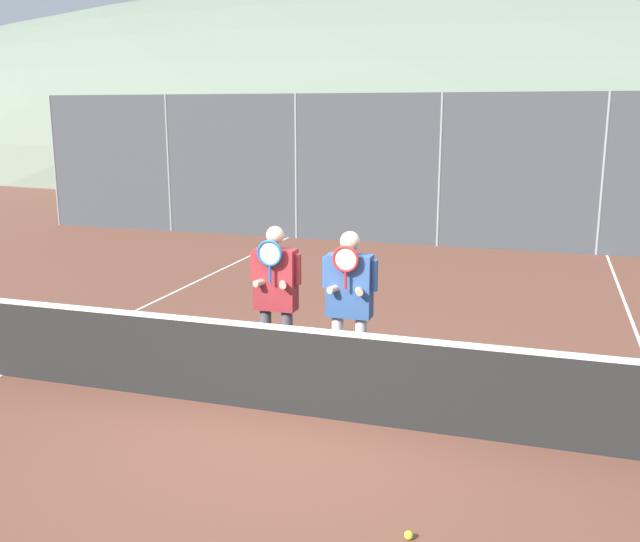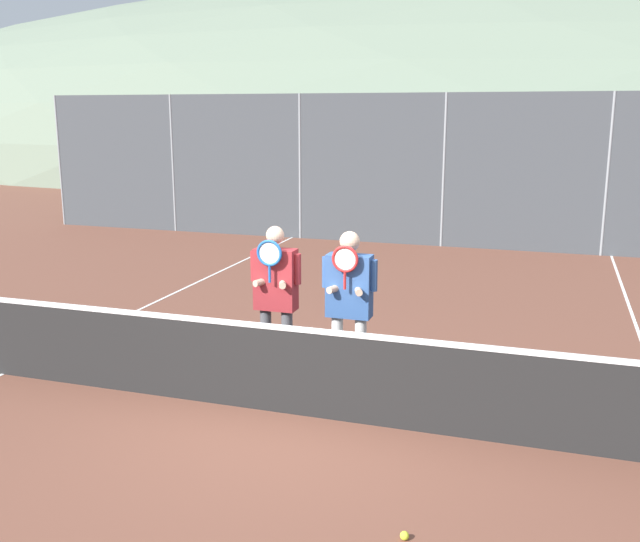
{
  "view_description": "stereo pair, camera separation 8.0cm",
  "coord_description": "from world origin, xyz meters",
  "views": [
    {
      "loc": [
        2.39,
        -6.59,
        3.13
      ],
      "look_at": [
        -0.05,
        1.06,
        1.32
      ],
      "focal_mm": 40.0,
      "sensor_mm": 36.0,
      "label": 1
    },
    {
      "loc": [
        2.46,
        -6.57,
        3.13
      ],
      "look_at": [
        -0.05,
        1.06,
        1.32
      ],
      "focal_mm": 40.0,
      "sensor_mm": 36.0,
      "label": 2
    }
  ],
  "objects": [
    {
      "name": "car_left_of_center",
      "position": [
        -0.69,
        13.16,
        0.87
      ],
      "size": [
        4.03,
        2.03,
        1.69
      ],
      "color": "#285638",
      "rests_on": "ground_plane"
    },
    {
      "name": "player_center_left",
      "position": [
        0.38,
        0.78,
        1.11
      ],
      "size": [
        0.63,
        0.34,
        1.85
      ],
      "color": "white",
      "rests_on": "ground_plane"
    },
    {
      "name": "clubhouse_building",
      "position": [
        1.17,
        17.81,
        1.67
      ],
      "size": [
        16.51,
        5.5,
        3.29
      ],
      "color": "beige",
      "rests_on": "ground_plane"
    },
    {
      "name": "hill_distant",
      "position": [
        0.0,
        52.16,
        0.0
      ],
      "size": [
        128.02,
        71.12,
        24.89
      ],
      "color": "slate",
      "rests_on": "ground_plane"
    },
    {
      "name": "player_leftmost",
      "position": [
        -0.49,
        0.79,
        1.11
      ],
      "size": [
        0.61,
        0.34,
        1.86
      ],
      "color": "#56565B",
      "rests_on": "ground_plane"
    },
    {
      "name": "fence_back",
      "position": [
        -0.0,
        10.09,
        1.77
      ],
      "size": [
        21.3,
        0.06,
        3.54
      ],
      "color": "gray",
      "rests_on": "ground_plane"
    },
    {
      "name": "court_line_left_sideline",
      "position": [
        -3.76,
        3.0,
        0.0
      ],
      "size": [
        0.05,
        16.0,
        0.01
      ],
      "primitive_type": "cube",
      "color": "white",
      "rests_on": "ground_plane"
    },
    {
      "name": "car_center",
      "position": [
        4.21,
        13.05,
        0.94
      ],
      "size": [
        4.05,
        1.98,
        1.86
      ],
      "color": "navy",
      "rests_on": "ground_plane"
    },
    {
      "name": "car_far_left",
      "position": [
        -5.81,
        13.33,
        0.94
      ],
      "size": [
        4.47,
        1.97,
        1.86
      ],
      "color": "slate",
      "rests_on": "ground_plane"
    },
    {
      "name": "tennis_net",
      "position": [
        0.0,
        0.0,
        0.5
      ],
      "size": [
        10.12,
        0.09,
        1.07
      ],
      "color": "gray",
      "rests_on": "ground_plane"
    },
    {
      "name": "tennis_ball_on_court",
      "position": [
        1.58,
        -1.86,
        0.03
      ],
      "size": [
        0.07,
        0.07,
        0.07
      ],
      "color": "#CCDB33",
      "rests_on": "ground_plane"
    },
    {
      "name": "ground_plane",
      "position": [
        0.0,
        0.0,
        0.0
      ],
      "size": [
        120.0,
        120.0,
        0.0
      ],
      "primitive_type": "plane",
      "color": "brown"
    }
  ]
}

